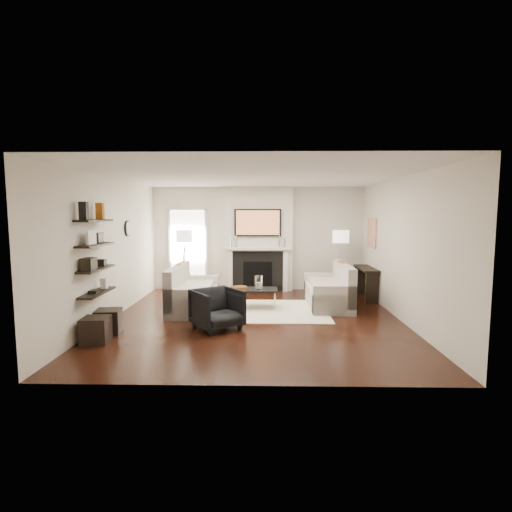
{
  "coord_description": "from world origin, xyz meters",
  "views": [
    {
      "loc": [
        0.17,
        -7.5,
        2.02
      ],
      "look_at": [
        0.0,
        0.6,
        1.15
      ],
      "focal_mm": 28.0,
      "sensor_mm": 36.0,
      "label": 1
    }
  ],
  "objects_px": {
    "loveseat_left_base": "(194,300)",
    "coffee_table": "(252,290)",
    "loveseat_right_base": "(328,296)",
    "ottoman_near": "(108,321)",
    "armchair": "(217,307)",
    "lamp_right_shade": "(341,237)",
    "lamp_left_shade": "(184,236)"
  },
  "relations": [
    {
      "from": "coffee_table",
      "to": "lamp_left_shade",
      "type": "height_order",
      "value": "lamp_left_shade"
    },
    {
      "from": "loveseat_right_base",
      "to": "lamp_left_shade",
      "type": "relative_size",
      "value": 4.5
    },
    {
      "from": "loveseat_left_base",
      "to": "coffee_table",
      "type": "relative_size",
      "value": 1.64
    },
    {
      "from": "lamp_right_shade",
      "to": "ottoman_near",
      "type": "height_order",
      "value": "lamp_right_shade"
    },
    {
      "from": "loveseat_right_base",
      "to": "loveseat_left_base",
      "type": "bearing_deg",
      "value": -172.03
    },
    {
      "from": "coffee_table",
      "to": "armchair",
      "type": "xyz_separation_m",
      "value": [
        -0.55,
        -1.51,
        -0.01
      ]
    },
    {
      "from": "lamp_right_shade",
      "to": "lamp_left_shade",
      "type": "bearing_deg",
      "value": 177.88
    },
    {
      "from": "loveseat_left_base",
      "to": "ottoman_near",
      "type": "xyz_separation_m",
      "value": [
        -1.16,
        -1.66,
        -0.01
      ]
    },
    {
      "from": "coffee_table",
      "to": "lamp_right_shade",
      "type": "bearing_deg",
      "value": 34.58
    },
    {
      "from": "armchair",
      "to": "ottoman_near",
      "type": "relative_size",
      "value": 1.93
    },
    {
      "from": "loveseat_left_base",
      "to": "lamp_right_shade",
      "type": "distance_m",
      "value": 3.94
    },
    {
      "from": "coffee_table",
      "to": "lamp_right_shade",
      "type": "xyz_separation_m",
      "value": [
        2.15,
        1.48,
        1.05
      ]
    },
    {
      "from": "armchair",
      "to": "ottoman_near",
      "type": "height_order",
      "value": "armchair"
    },
    {
      "from": "coffee_table",
      "to": "loveseat_right_base",
      "type": "bearing_deg",
      "value": 8.45
    },
    {
      "from": "armchair",
      "to": "loveseat_left_base",
      "type": "bearing_deg",
      "value": 79.89
    },
    {
      "from": "coffee_table",
      "to": "armchair",
      "type": "bearing_deg",
      "value": -110.17
    },
    {
      "from": "loveseat_left_base",
      "to": "lamp_left_shade",
      "type": "bearing_deg",
      "value": 106.83
    },
    {
      "from": "armchair",
      "to": "ottoman_near",
      "type": "bearing_deg",
      "value": 153.57
    },
    {
      "from": "ottoman_near",
      "to": "lamp_left_shade",
      "type": "bearing_deg",
      "value": 79.79
    },
    {
      "from": "loveseat_left_base",
      "to": "loveseat_right_base",
      "type": "height_order",
      "value": "same"
    },
    {
      "from": "loveseat_right_base",
      "to": "ottoman_near",
      "type": "height_order",
      "value": "loveseat_right_base"
    },
    {
      "from": "loveseat_right_base",
      "to": "armchair",
      "type": "distance_m",
      "value": 2.83
    },
    {
      "from": "loveseat_right_base",
      "to": "ottoman_near",
      "type": "distance_m",
      "value": 4.53
    },
    {
      "from": "loveseat_left_base",
      "to": "ottoman_near",
      "type": "distance_m",
      "value": 2.02
    },
    {
      "from": "loveseat_right_base",
      "to": "ottoman_near",
      "type": "bearing_deg",
      "value": -152.92
    },
    {
      "from": "loveseat_right_base",
      "to": "armchair",
      "type": "relative_size",
      "value": 2.33
    },
    {
      "from": "lamp_right_shade",
      "to": "ottoman_near",
      "type": "distance_m",
      "value": 5.73
    },
    {
      "from": "loveseat_left_base",
      "to": "coffee_table",
      "type": "xyz_separation_m",
      "value": [
        1.21,
        0.16,
        0.19
      ]
    },
    {
      "from": "loveseat_left_base",
      "to": "coffee_table",
      "type": "height_order",
      "value": "same"
    },
    {
      "from": "loveseat_left_base",
      "to": "armchair",
      "type": "height_order",
      "value": "armchair"
    },
    {
      "from": "coffee_table",
      "to": "ottoman_near",
      "type": "bearing_deg",
      "value": -142.56
    },
    {
      "from": "ottoman_near",
      "to": "loveseat_left_base",
      "type": "bearing_deg",
      "value": 55.06
    }
  ]
}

